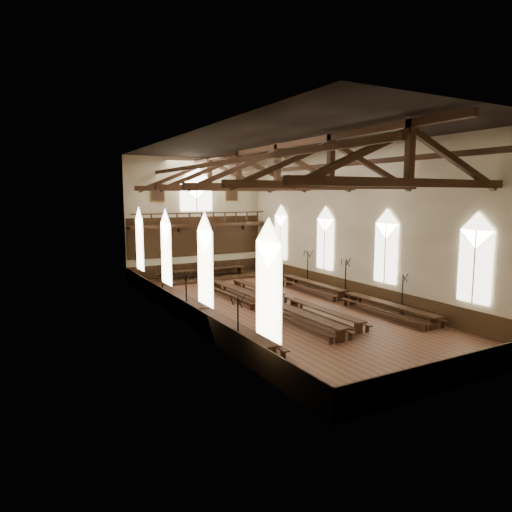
{
  "coord_description": "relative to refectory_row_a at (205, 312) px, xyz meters",
  "views": [
    {
      "loc": [
        -14.28,
        -23.17,
        6.9
      ],
      "look_at": [
        -0.61,
        1.5,
        3.13
      ],
      "focal_mm": 32.0,
      "sensor_mm": 36.0,
      "label": 1
    }
  ],
  "objects": [
    {
      "name": "room_walls",
      "position": [
        4.94,
        0.53,
        5.9
      ],
      "size": [
        26.0,
        26.0,
        26.0
      ],
      "color": "beige",
      "rests_on": "ground"
    },
    {
      "name": "side_windows",
      "position": [
        4.94,
        0.53,
        3.18
      ],
      "size": [
        11.85,
        19.8,
        4.5
      ],
      "color": "white",
      "rests_on": "room_walls"
    },
    {
      "name": "refectory_row_d",
      "position": [
        9.79,
        -0.3,
        -0.02
      ],
      "size": [
        1.5,
        14.28,
        0.74
      ],
      "color": "#351C10",
      "rests_on": "ground"
    },
    {
      "name": "portraits",
      "position": [
        4.94,
        13.42,
        6.54
      ],
      "size": [
        7.75,
        0.09,
        1.45
      ],
      "color": "brown",
      "rests_on": "room_walls"
    },
    {
      "name": "candelabrum_left_near",
      "position": [
        -0.61,
        -5.25,
        0.22
      ],
      "size": [
        0.77,
        0.75,
        2.58
      ],
      "color": "black",
      "rests_on": "ground"
    },
    {
      "name": "candelabrum_right_mid",
      "position": [
        10.49,
        0.75,
        0.27
      ],
      "size": [
        0.8,
        0.81,
        2.72
      ],
      "color": "black",
      "rests_on": "ground"
    },
    {
      "name": "end_window",
      "position": [
        4.94,
        13.42,
        6.66
      ],
      "size": [
        2.8,
        0.12,
        3.8
      ],
      "color": "white",
      "rests_on": "room_walls"
    },
    {
      "name": "roof_trusses",
      "position": [
        4.94,
        0.53,
        7.65
      ],
      "size": [
        11.7,
        25.7,
        2.8
      ],
      "color": "#351C10",
      "rests_on": "room_walls"
    },
    {
      "name": "refectory_row_b",
      "position": [
        4.1,
        0.41,
        -0.03
      ],
      "size": [
        1.61,
        14.2,
        0.73
      ],
      "color": "#351C10",
      "rests_on": "ground"
    },
    {
      "name": "refectory_row_c",
      "position": [
        5.76,
        0.75,
        -0.07
      ],
      "size": [
        1.48,
        13.65,
        0.67
      ],
      "color": "#351C10",
      "rests_on": "ground"
    },
    {
      "name": "candelabrum_right_far",
      "position": [
        10.49,
        5.1,
        0.3
      ],
      "size": [
        0.78,
        0.87,
        2.83
      ],
      "color": "black",
      "rests_on": "ground"
    },
    {
      "name": "candelabrum_left_mid",
      "position": [
        -0.61,
        1.19,
        0.25
      ],
      "size": [
        0.81,
        0.75,
        2.67
      ],
      "color": "black",
      "rests_on": "ground"
    },
    {
      "name": "ground",
      "position": [
        4.94,
        0.53,
        -0.56
      ],
      "size": [
        26.0,
        26.0,
        0.0
      ],
      "primitive_type": "plane",
      "color": "brown",
      "rests_on": "ground"
    },
    {
      "name": "candelabrum_left_far",
      "position": [
        -0.61,
        5.65,
        0.17
      ],
      "size": [
        0.73,
        0.7,
        2.42
      ],
      "color": "black",
      "rests_on": "ground"
    },
    {
      "name": "minstrels_gallery",
      "position": [
        4.94,
        13.19,
        3.34
      ],
      "size": [
        11.8,
        1.24,
        3.7
      ],
      "color": "#351C10",
      "rests_on": "room_walls"
    },
    {
      "name": "high_chairs",
      "position": [
        4.84,
        12.65,
        0.18
      ],
      "size": [
        7.64,
        0.44,
        1.0
      ],
      "color": "#351C10",
      "rests_on": "dais"
    },
    {
      "name": "high_table",
      "position": [
        4.84,
        11.93,
        0.22
      ],
      "size": [
        7.33,
        0.84,
        0.69
      ],
      "color": "#351C10",
      "rests_on": "dais"
    },
    {
      "name": "candelabrum_right_near",
      "position": [
        10.49,
        -4.26,
        0.19
      ],
      "size": [
        0.68,
        0.76,
        2.46
      ],
      "color": "black",
      "rests_on": "ground"
    },
    {
      "name": "wainscot_band",
      "position": [
        4.94,
        0.53,
        0.04
      ],
      "size": [
        12.0,
        26.0,
        1.2
      ],
      "color": "#372310",
      "rests_on": "ground"
    },
    {
      "name": "dais",
      "position": [
        4.84,
        11.93,
        -0.46
      ],
      "size": [
        11.4,
        2.92,
        0.19
      ],
      "primitive_type": "cube",
      "color": "#372310",
      "rests_on": "ground"
    },
    {
      "name": "refectory_row_a",
      "position": [
        0.0,
        0.0,
        0.0
      ],
      "size": [
        1.57,
        14.57,
        0.77
      ],
      "color": "#351C10",
      "rests_on": "ground"
    }
  ]
}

